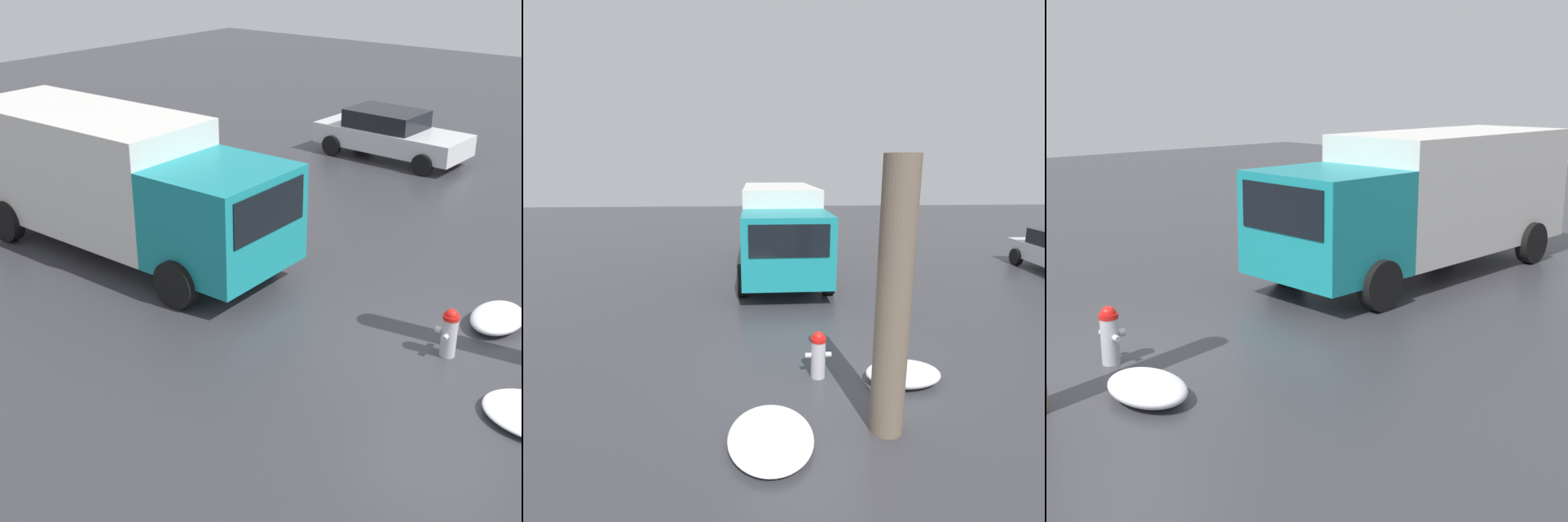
{
  "view_description": "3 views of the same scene",
  "coord_description": "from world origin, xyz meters",
  "views": [
    {
      "loc": [
        -3.78,
        9.72,
        6.26
      ],
      "look_at": [
        3.37,
        0.55,
        0.91
      ],
      "focal_mm": 50.0,
      "sensor_mm": 36.0,
      "label": 1
    },
    {
      "loc": [
        -6.36,
        0.96,
        3.59
      ],
      "look_at": [
        3.9,
        0.36,
        1.15
      ],
      "focal_mm": 28.0,
      "sensor_mm": 36.0,
      "label": 2
    },
    {
      "loc": [
        -4.54,
        -8.8,
        3.75
      ],
      "look_at": [
        3.61,
        -0.15,
        0.91
      ],
      "focal_mm": 50.0,
      "sensor_mm": 36.0,
      "label": 3
    }
  ],
  "objects": [
    {
      "name": "ground_plane",
      "position": [
        0.0,
        0.0,
        0.0
      ],
      "size": [
        60.0,
        60.0,
        0.0
      ],
      "primitive_type": "plane",
      "color": "#38383D"
    },
    {
      "name": "fire_hydrant",
      "position": [
        0.0,
        0.0,
        0.43
      ],
      "size": [
        0.36,
        0.45,
        0.84
      ],
      "rotation": [
        0.0,
        0.0,
        0.05
      ],
      "color": "#B7B7BC",
      "rests_on": "ground_plane"
    },
    {
      "name": "delivery_truck",
      "position": [
        7.39,
        0.29,
        1.57
      ],
      "size": [
        7.66,
        2.73,
        2.85
      ],
      "rotation": [
        0.0,
        0.0,
        1.58
      ],
      "color": "teal",
      "rests_on": "ground_plane"
    },
    {
      "name": "parked_car",
      "position": [
        6.14,
        -9.23,
        0.73
      ],
      "size": [
        4.55,
        2.1,
        1.41
      ],
      "rotation": [
        0.0,
        0.0,
        1.53
      ],
      "color": "silver",
      "rests_on": "ground_plane"
    },
    {
      "name": "snow_pile_curbside",
      "position": [
        -0.27,
        -1.41,
        0.16
      ],
      "size": [
        0.85,
        1.26,
        0.32
      ],
      "color": "white",
      "rests_on": "ground_plane"
    }
  ]
}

